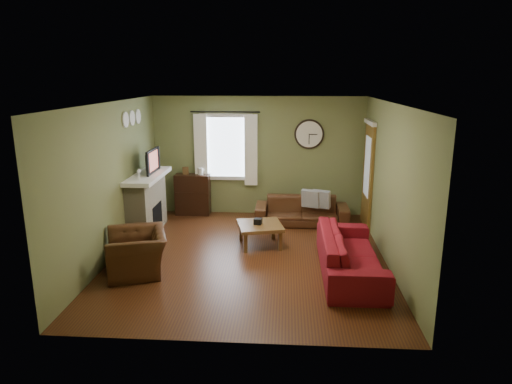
# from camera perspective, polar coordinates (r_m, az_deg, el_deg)

# --- Properties ---
(floor) EXTENTS (4.60, 5.20, 0.00)m
(floor) POSITION_cam_1_polar(r_m,az_deg,el_deg) (7.90, -0.93, -8.11)
(floor) COLOR #43210F
(floor) RESTS_ON ground
(ceiling) EXTENTS (4.60, 5.20, 0.00)m
(ceiling) POSITION_cam_1_polar(r_m,az_deg,el_deg) (7.32, -1.01, 11.07)
(ceiling) COLOR white
(ceiling) RESTS_ON ground
(wall_left) EXTENTS (0.00, 5.20, 2.60)m
(wall_left) POSITION_cam_1_polar(r_m,az_deg,el_deg) (8.03, -17.56, 1.31)
(wall_left) COLOR olive
(wall_left) RESTS_ON ground
(wall_right) EXTENTS (0.00, 5.20, 2.60)m
(wall_right) POSITION_cam_1_polar(r_m,az_deg,el_deg) (7.67, 16.43, 0.80)
(wall_right) COLOR olive
(wall_right) RESTS_ON ground
(wall_back) EXTENTS (4.60, 0.00, 2.60)m
(wall_back) POSITION_cam_1_polar(r_m,az_deg,el_deg) (10.05, 0.27, 4.49)
(wall_back) COLOR olive
(wall_back) RESTS_ON ground
(wall_front) EXTENTS (4.60, 0.00, 2.60)m
(wall_front) POSITION_cam_1_polar(r_m,az_deg,el_deg) (5.02, -3.45, -5.66)
(wall_front) COLOR olive
(wall_front) RESTS_ON ground
(fireplace) EXTENTS (0.40, 1.40, 1.10)m
(fireplace) POSITION_cam_1_polar(r_m,az_deg,el_deg) (9.19, -13.50, -1.64)
(fireplace) COLOR #B6AC8C
(fireplace) RESTS_ON floor
(firebox) EXTENTS (0.04, 0.60, 0.55)m
(firebox) POSITION_cam_1_polar(r_m,az_deg,el_deg) (9.21, -12.27, -3.17)
(firebox) COLOR black
(firebox) RESTS_ON fireplace
(mantel) EXTENTS (0.58, 1.60, 0.08)m
(mantel) POSITION_cam_1_polar(r_m,az_deg,el_deg) (9.05, -13.53, 1.95)
(mantel) COLOR white
(mantel) RESTS_ON fireplace
(tv) EXTENTS (0.08, 0.60, 0.35)m
(tv) POSITION_cam_1_polar(r_m,az_deg,el_deg) (9.14, -13.21, 3.46)
(tv) COLOR black
(tv) RESTS_ON mantel
(tv_screen) EXTENTS (0.02, 0.62, 0.36)m
(tv_screen) POSITION_cam_1_polar(r_m,az_deg,el_deg) (9.10, -12.75, 3.81)
(tv_screen) COLOR #994C3F
(tv_screen) RESTS_ON mantel
(medallion_left) EXTENTS (0.28, 0.28, 0.03)m
(medallion_left) POSITION_cam_1_polar(r_m,az_deg,el_deg) (8.62, -16.00, 8.68)
(medallion_left) COLOR white
(medallion_left) RESTS_ON wall_left
(medallion_mid) EXTENTS (0.28, 0.28, 0.03)m
(medallion_mid) POSITION_cam_1_polar(r_m,az_deg,el_deg) (8.95, -15.24, 8.92)
(medallion_mid) COLOR white
(medallion_mid) RESTS_ON wall_left
(medallion_right) EXTENTS (0.28, 0.28, 0.03)m
(medallion_right) POSITION_cam_1_polar(r_m,az_deg,el_deg) (9.28, -14.55, 9.14)
(medallion_right) COLOR white
(medallion_right) RESTS_ON wall_left
(window_pane) EXTENTS (1.00, 0.02, 1.30)m
(window_pane) POSITION_cam_1_polar(r_m,az_deg,el_deg) (10.06, -3.73, 5.63)
(window_pane) COLOR silver
(window_pane) RESTS_ON wall_back
(curtain_rod) EXTENTS (0.03, 0.03, 1.50)m
(curtain_rod) POSITION_cam_1_polar(r_m,az_deg,el_deg) (9.88, -3.88, 9.96)
(curtain_rod) COLOR black
(curtain_rod) RESTS_ON wall_back
(curtain_left) EXTENTS (0.28, 0.04, 1.55)m
(curtain_left) POSITION_cam_1_polar(r_m,az_deg,el_deg) (10.06, -6.92, 5.26)
(curtain_left) COLOR white
(curtain_left) RESTS_ON wall_back
(curtain_right) EXTENTS (0.28, 0.04, 1.55)m
(curtain_right) POSITION_cam_1_polar(r_m,az_deg,el_deg) (9.92, -0.64, 5.23)
(curtain_right) COLOR white
(curtain_right) RESTS_ON wall_back
(wall_clock) EXTENTS (0.64, 0.06, 0.64)m
(wall_clock) POSITION_cam_1_polar(r_m,az_deg,el_deg) (9.92, 6.67, 7.18)
(wall_clock) COLOR white
(wall_clock) RESTS_ON wall_back
(door) EXTENTS (0.05, 0.90, 2.10)m
(door) POSITION_cam_1_polar(r_m,az_deg,el_deg) (9.48, 13.81, 1.94)
(door) COLOR brown
(door) RESTS_ON floor
(bookshelf) EXTENTS (0.76, 0.32, 0.91)m
(bookshelf) POSITION_cam_1_polar(r_m,az_deg,el_deg) (10.24, -7.90, -0.31)
(bookshelf) COLOR black
(bookshelf) RESTS_ON floor
(book) EXTENTS (0.30, 0.31, 0.02)m
(book) POSITION_cam_1_polar(r_m,az_deg,el_deg) (10.25, -7.34, 2.64)
(book) COLOR brown
(book) RESTS_ON bookshelf
(sofa_brown) EXTENTS (1.92, 0.75, 0.56)m
(sofa_brown) POSITION_cam_1_polar(r_m,az_deg,el_deg) (9.58, 5.73, -2.34)
(sofa_brown) COLOR #3D2111
(sofa_brown) RESTS_ON floor
(pillow_left) EXTENTS (0.38, 0.25, 0.37)m
(pillow_left) POSITION_cam_1_polar(r_m,az_deg,el_deg) (9.49, 8.14, -0.88)
(pillow_left) COLOR #9197A0
(pillow_left) RESTS_ON sofa_brown
(pillow_right) EXTENTS (0.38, 0.23, 0.37)m
(pillow_right) POSITION_cam_1_polar(r_m,az_deg,el_deg) (9.50, 6.83, -0.82)
(pillow_right) COLOR #9197A0
(pillow_right) RESTS_ON sofa_brown
(sofa_red) EXTENTS (0.89, 2.26, 0.66)m
(sofa_red) POSITION_cam_1_polar(r_m,az_deg,el_deg) (7.31, 11.68, -7.52)
(sofa_red) COLOR maroon
(sofa_red) RESTS_ON floor
(armchair) EXTENTS (1.16, 1.24, 0.66)m
(armchair) POSITION_cam_1_polar(r_m,az_deg,el_deg) (7.45, -14.65, -7.30)
(armchair) COLOR #3D2111
(armchair) RESTS_ON floor
(coffee_table) EXTENTS (0.93, 0.93, 0.41)m
(coffee_table) POSITION_cam_1_polar(r_m,az_deg,el_deg) (8.34, 0.50, -5.37)
(coffee_table) COLOR brown
(coffee_table) RESTS_ON floor
(tissue_box) EXTENTS (0.16, 0.16, 0.10)m
(tissue_box) POSITION_cam_1_polar(r_m,az_deg,el_deg) (8.28, 0.24, -4.10)
(tissue_box) COLOR black
(tissue_box) RESTS_ON coffee_table
(wine_glass_a) EXTENTS (0.06, 0.06, 0.18)m
(wine_glass_a) POSITION_cam_1_polar(r_m,az_deg,el_deg) (8.53, -14.46, 2.07)
(wine_glass_a) COLOR white
(wine_glass_a) RESTS_ON mantel
(wine_glass_b) EXTENTS (0.07, 0.07, 0.19)m
(wine_glass_b) POSITION_cam_1_polar(r_m,az_deg,el_deg) (8.57, -14.37, 2.16)
(wine_glass_b) COLOR white
(wine_glass_b) RESTS_ON mantel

